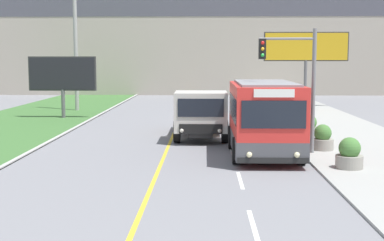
{
  "coord_description": "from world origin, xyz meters",
  "views": [
    {
      "loc": [
        1.62,
        -4.32,
        3.87
      ],
      "look_at": [
        1.1,
        16.83,
        1.4
      ],
      "focal_mm": 50.0,
      "sensor_mm": 36.0,
      "label": 1
    }
  ],
  "objects_px": {
    "billboard_small": "(62,75)",
    "planter_round_second": "(323,139)",
    "dump_truck": "(201,115)",
    "utility_pole_far": "(75,38)",
    "city_bus": "(265,119)",
    "billboard_large": "(306,49)",
    "planter_round_near": "(349,155)",
    "traffic_light_mast": "(296,74)",
    "planter_round_third": "(309,127)"
  },
  "relations": [
    {
      "from": "billboard_small",
      "to": "planter_round_second",
      "type": "height_order",
      "value": "billboard_small"
    },
    {
      "from": "dump_truck",
      "to": "utility_pole_far",
      "type": "relative_size",
      "value": 0.6
    },
    {
      "from": "billboard_small",
      "to": "city_bus",
      "type": "bearing_deg",
      "value": -49.22
    },
    {
      "from": "utility_pole_far",
      "to": "billboard_large",
      "type": "bearing_deg",
      "value": 9.3
    },
    {
      "from": "city_bus",
      "to": "planter_round_near",
      "type": "bearing_deg",
      "value": -44.25
    },
    {
      "from": "utility_pole_far",
      "to": "billboard_small",
      "type": "relative_size",
      "value": 2.42
    },
    {
      "from": "traffic_light_mast",
      "to": "planter_round_near",
      "type": "xyz_separation_m",
      "value": [
        1.39,
        -3.07,
        -2.68
      ]
    },
    {
      "from": "planter_round_near",
      "to": "utility_pole_far",
      "type": "bearing_deg",
      "value": 124.62
    },
    {
      "from": "utility_pole_far",
      "to": "billboard_small",
      "type": "xyz_separation_m",
      "value": [
        0.32,
        -5.06,
        -2.52
      ]
    },
    {
      "from": "traffic_light_mast",
      "to": "planter_round_third",
      "type": "relative_size",
      "value": 4.63
    },
    {
      "from": "billboard_large",
      "to": "planter_round_near",
      "type": "bearing_deg",
      "value": -96.86
    },
    {
      "from": "city_bus",
      "to": "utility_pole_far",
      "type": "xyz_separation_m",
      "value": [
        -11.86,
        18.45,
        3.82
      ]
    },
    {
      "from": "utility_pole_far",
      "to": "planter_round_second",
      "type": "bearing_deg",
      "value": -50.15
    },
    {
      "from": "planter_round_near",
      "to": "dump_truck",
      "type": "bearing_deg",
      "value": 126.36
    },
    {
      "from": "utility_pole_far",
      "to": "dump_truck",
      "type": "bearing_deg",
      "value": -56.29
    },
    {
      "from": "dump_truck",
      "to": "billboard_large",
      "type": "distance_m",
      "value": 18.98
    },
    {
      "from": "dump_truck",
      "to": "planter_round_third",
      "type": "height_order",
      "value": "dump_truck"
    },
    {
      "from": "utility_pole_far",
      "to": "billboard_large",
      "type": "relative_size",
      "value": 1.6
    },
    {
      "from": "traffic_light_mast",
      "to": "billboard_small",
      "type": "height_order",
      "value": "traffic_light_mast"
    },
    {
      "from": "city_bus",
      "to": "planter_round_near",
      "type": "xyz_separation_m",
      "value": [
        2.66,
        -2.59,
        -0.94
      ]
    },
    {
      "from": "dump_truck",
      "to": "billboard_small",
      "type": "distance_m",
      "value": 12.79
    },
    {
      "from": "traffic_light_mast",
      "to": "billboard_large",
      "type": "bearing_deg",
      "value": 78.43
    },
    {
      "from": "billboard_small",
      "to": "planter_round_near",
      "type": "relative_size",
      "value": 4.02
    },
    {
      "from": "city_bus",
      "to": "utility_pole_far",
      "type": "bearing_deg",
      "value": 122.75
    },
    {
      "from": "utility_pole_far",
      "to": "planter_round_near",
      "type": "bearing_deg",
      "value": -55.38
    },
    {
      "from": "city_bus",
      "to": "billboard_small",
      "type": "distance_m",
      "value": 17.72
    },
    {
      "from": "utility_pole_far",
      "to": "traffic_light_mast",
      "type": "distance_m",
      "value": 22.35
    },
    {
      "from": "traffic_light_mast",
      "to": "billboard_large",
      "type": "distance_m",
      "value": 21.29
    },
    {
      "from": "city_bus",
      "to": "traffic_light_mast",
      "type": "relative_size",
      "value": 1.13
    },
    {
      "from": "billboard_large",
      "to": "planter_round_near",
      "type": "distance_m",
      "value": 24.4
    },
    {
      "from": "billboard_small",
      "to": "planter_round_third",
      "type": "distance_m",
      "value": 16.71
    },
    {
      "from": "city_bus",
      "to": "planter_round_third",
      "type": "xyz_separation_m",
      "value": [
        2.7,
        4.94,
        -0.94
      ]
    },
    {
      "from": "planter_round_third",
      "to": "planter_round_second",
      "type": "bearing_deg",
      "value": -92.22
    },
    {
      "from": "city_bus",
      "to": "traffic_light_mast",
      "type": "distance_m",
      "value": 2.21
    },
    {
      "from": "planter_round_second",
      "to": "billboard_large",
      "type": "bearing_deg",
      "value": 81.58
    },
    {
      "from": "billboard_small",
      "to": "planter_round_near",
      "type": "height_order",
      "value": "billboard_small"
    },
    {
      "from": "utility_pole_far",
      "to": "planter_round_second",
      "type": "distance_m",
      "value": 23.0
    },
    {
      "from": "billboard_large",
      "to": "planter_round_third",
      "type": "height_order",
      "value": "billboard_large"
    },
    {
      "from": "planter_round_second",
      "to": "planter_round_third",
      "type": "xyz_separation_m",
      "value": [
        0.15,
        3.76,
        0.01
      ]
    },
    {
      "from": "billboard_small",
      "to": "planter_round_second",
      "type": "distance_m",
      "value": 18.78
    },
    {
      "from": "utility_pole_far",
      "to": "planter_round_third",
      "type": "xyz_separation_m",
      "value": [
        14.56,
        -13.51,
        -4.76
      ]
    },
    {
      "from": "planter_round_second",
      "to": "planter_round_third",
      "type": "distance_m",
      "value": 3.77
    },
    {
      "from": "planter_round_third",
      "to": "traffic_light_mast",
      "type": "bearing_deg",
      "value": -107.78
    },
    {
      "from": "traffic_light_mast",
      "to": "billboard_small",
      "type": "distance_m",
      "value": 18.19
    },
    {
      "from": "planter_round_near",
      "to": "planter_round_third",
      "type": "height_order",
      "value": "planter_round_third"
    },
    {
      "from": "billboard_large",
      "to": "planter_round_third",
      "type": "relative_size",
      "value": 6.04
    },
    {
      "from": "planter_round_second",
      "to": "planter_round_near",
      "type": "bearing_deg",
      "value": -88.37
    },
    {
      "from": "utility_pole_far",
      "to": "billboard_large",
      "type": "xyz_separation_m",
      "value": [
        17.4,
        2.85,
        -0.72
      ]
    },
    {
      "from": "billboard_small",
      "to": "dump_truck",
      "type": "bearing_deg",
      "value": -44.72
    },
    {
      "from": "billboard_large",
      "to": "billboard_small",
      "type": "xyz_separation_m",
      "value": [
        -17.07,
        -7.91,
        -1.8
      ]
    }
  ]
}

